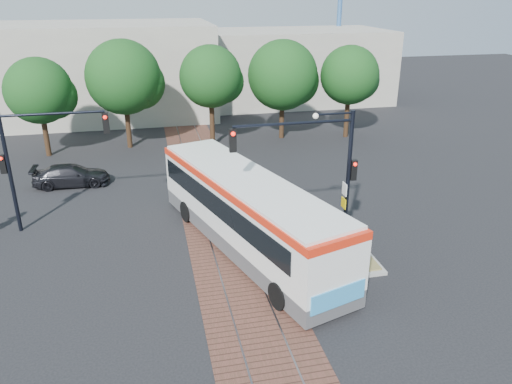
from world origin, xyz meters
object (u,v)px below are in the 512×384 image
Objects in this scene: traffic_island at (339,240)px; signal_pole_left at (33,152)px; parked_car at (71,175)px; signal_pole_main at (322,160)px; city_bus at (247,210)px.

signal_pole_left is (-13.19, 4.89, 3.54)m from traffic_island.
traffic_island is 16.45m from parked_car.
city_bus is at bearing 166.50° from signal_pole_main.
traffic_island is (4.02, -0.83, -1.55)m from city_bus.
city_bus is at bearing -23.94° from signal_pole_left.
parked_car is (-12.57, 10.60, 0.30)m from traffic_island.
signal_pole_main is (3.06, -0.74, 2.28)m from city_bus.
signal_pole_left is at bearing 158.55° from signal_pole_main.
signal_pole_main is at bearing -130.97° from parked_car.
city_bus is at bearing -137.65° from parked_car.
traffic_island is at bearing -5.36° from signal_pole_main.
signal_pole_left is 1.38× the size of parked_car.
signal_pole_left is 6.59m from parked_car.
signal_pole_main is at bearing 174.64° from traffic_island.
signal_pole_left reaches higher than city_bus.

